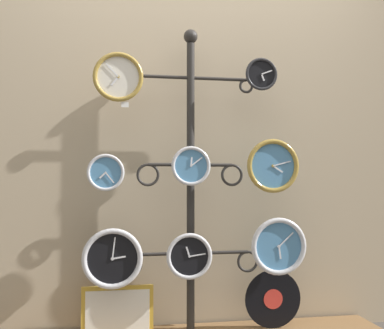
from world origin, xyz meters
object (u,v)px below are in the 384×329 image
(clock_top_right, at_px, (261,74))
(clock_middle_center, at_px, (191,166))
(clock_bottom_center, at_px, (189,256))
(clock_middle_left, at_px, (106,173))
(display_stand, at_px, (191,234))
(clock_middle_right, at_px, (273,166))
(picture_frame, at_px, (118,310))
(clock_bottom_left, at_px, (112,259))
(clock_bottom_right, at_px, (279,246))
(vinyl_record, at_px, (273,299))
(clock_top_left, at_px, (118,77))

(clock_top_right, bearing_deg, clock_middle_center, -178.10)
(clock_bottom_center, bearing_deg, clock_middle_left, 177.84)
(display_stand, bearing_deg, clock_middle_left, -169.65)
(display_stand, xyz_separation_m, clock_middle_right, (0.47, -0.09, 0.39))
(display_stand, height_order, clock_middle_left, display_stand)
(clock_bottom_center, height_order, picture_frame, clock_bottom_center)
(clock_middle_right, bearing_deg, picture_frame, 175.57)
(clock_middle_center, bearing_deg, clock_bottom_left, -179.89)
(clock_bottom_right, distance_m, picture_frame, 0.97)
(clock_top_right, distance_m, clock_middle_right, 0.54)
(clock_middle_center, relative_size, picture_frame, 0.56)
(clock_bottom_center, height_order, vinyl_record, clock_bottom_center)
(clock_top_right, xyz_separation_m, vinyl_record, (0.07, 0.03, -1.31))
(clock_middle_left, bearing_deg, clock_bottom_left, -10.10)
(clock_middle_right, relative_size, vinyl_record, 0.93)
(clock_top_left, xyz_separation_m, clock_middle_left, (-0.06, 0.02, -0.52))
(clock_middle_left, bearing_deg, vinyl_record, 2.40)
(clock_middle_right, distance_m, clock_bottom_left, 1.04)
(display_stand, distance_m, clock_bottom_left, 0.47)
(clock_bottom_left, relative_size, clock_bottom_right, 1.00)
(clock_middle_center, distance_m, clock_bottom_right, 0.68)
(clock_middle_left, bearing_deg, clock_bottom_right, -2.01)
(clock_bottom_center, bearing_deg, clock_bottom_left, 178.60)
(display_stand, xyz_separation_m, picture_frame, (-0.41, -0.02, -0.41))
(clock_middle_left, relative_size, picture_frame, 0.51)
(clock_top_left, height_order, clock_middle_left, clock_top_left)
(clock_top_right, bearing_deg, vinyl_record, 23.85)
(clock_top_right, distance_m, clock_bottom_center, 1.12)
(clock_top_right, relative_size, clock_bottom_left, 0.59)
(clock_middle_left, height_order, clock_middle_right, clock_middle_right)
(vinyl_record, xyz_separation_m, picture_frame, (-0.89, 0.03, -0.03))
(clock_top_right, bearing_deg, picture_frame, 175.73)
(clock_top_right, bearing_deg, clock_bottom_right, -26.65)
(clock_top_right, xyz_separation_m, clock_middle_left, (-0.89, -0.01, -0.58))
(vinyl_record, bearing_deg, display_stand, 174.28)
(display_stand, bearing_deg, clock_bottom_center, -103.03)
(picture_frame, bearing_deg, clock_top_left, -93.45)
(clock_bottom_left, bearing_deg, display_stand, 12.13)
(clock_bottom_left, distance_m, picture_frame, 0.31)
(clock_bottom_left, height_order, vinyl_record, clock_bottom_left)
(clock_bottom_center, xyz_separation_m, picture_frame, (-0.39, 0.09, -0.30))
(clock_top_left, xyz_separation_m, picture_frame, (0.01, 0.09, -1.28))
(picture_frame, bearing_deg, clock_middle_left, -135.26)
(clock_top_left, bearing_deg, clock_middle_right, 1.58)
(display_stand, bearing_deg, clock_middle_right, -10.62)
(clock_top_right, height_order, clock_bottom_right, clock_top_right)
(clock_middle_center, distance_m, clock_bottom_center, 0.50)
(clock_bottom_left, xyz_separation_m, vinyl_record, (0.92, 0.05, -0.27))
(clock_middle_center, bearing_deg, clock_middle_right, 0.78)
(clock_middle_center, relative_size, vinyl_record, 0.66)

